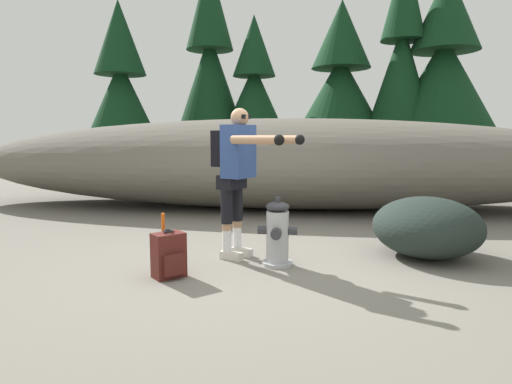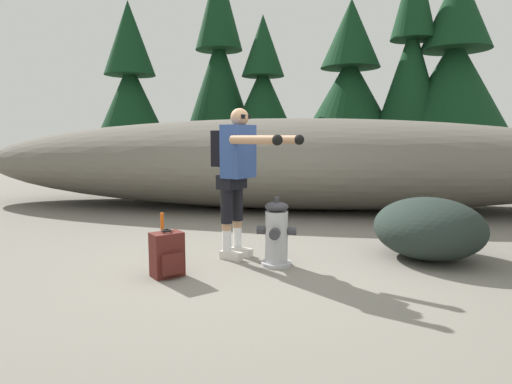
{
  "view_description": "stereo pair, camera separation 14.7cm",
  "coord_description": "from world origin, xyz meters",
  "px_view_note": "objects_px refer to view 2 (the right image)",
  "views": [
    {
      "loc": [
        0.6,
        -4.58,
        1.38
      ],
      "look_at": [
        -0.03,
        0.31,
        0.75
      ],
      "focal_mm": 30.97,
      "sensor_mm": 36.0,
      "label": 1
    },
    {
      "loc": [
        0.75,
        -4.56,
        1.38
      ],
      "look_at": [
        -0.03,
        0.31,
        0.75
      ],
      "focal_mm": 30.97,
      "sensor_mm": 36.0,
      "label": 2
    }
  ],
  "objects_px": {
    "survey_stake": "(163,242)",
    "utility_worker": "(238,165)",
    "spare_backpack": "(167,255)",
    "fire_hydrant": "(276,235)",
    "boulder_mid": "(429,228)"
  },
  "relations": [
    {
      "from": "survey_stake",
      "to": "utility_worker",
      "type": "bearing_deg",
      "value": 40.04
    },
    {
      "from": "spare_backpack",
      "to": "survey_stake",
      "type": "height_order",
      "value": "survey_stake"
    },
    {
      "from": "fire_hydrant",
      "to": "boulder_mid",
      "type": "height_order",
      "value": "fire_hydrant"
    },
    {
      "from": "utility_worker",
      "to": "boulder_mid",
      "type": "height_order",
      "value": "utility_worker"
    },
    {
      "from": "fire_hydrant",
      "to": "utility_worker",
      "type": "bearing_deg",
      "value": 154.16
    },
    {
      "from": "fire_hydrant",
      "to": "spare_backpack",
      "type": "relative_size",
      "value": 1.57
    },
    {
      "from": "fire_hydrant",
      "to": "boulder_mid",
      "type": "distance_m",
      "value": 1.76
    },
    {
      "from": "utility_worker",
      "to": "boulder_mid",
      "type": "relative_size",
      "value": 1.34
    },
    {
      "from": "fire_hydrant",
      "to": "spare_backpack",
      "type": "bearing_deg",
      "value": -152.33
    },
    {
      "from": "fire_hydrant",
      "to": "boulder_mid",
      "type": "xyz_separation_m",
      "value": [
        1.67,
        0.57,
        0.01
      ]
    },
    {
      "from": "spare_backpack",
      "to": "survey_stake",
      "type": "relative_size",
      "value": 0.78
    },
    {
      "from": "utility_worker",
      "to": "survey_stake",
      "type": "distance_m",
      "value": 1.16
    },
    {
      "from": "utility_worker",
      "to": "spare_backpack",
      "type": "height_order",
      "value": "utility_worker"
    },
    {
      "from": "fire_hydrant",
      "to": "utility_worker",
      "type": "relative_size",
      "value": 0.44
    },
    {
      "from": "boulder_mid",
      "to": "survey_stake",
      "type": "distance_m",
      "value": 2.95
    }
  ]
}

